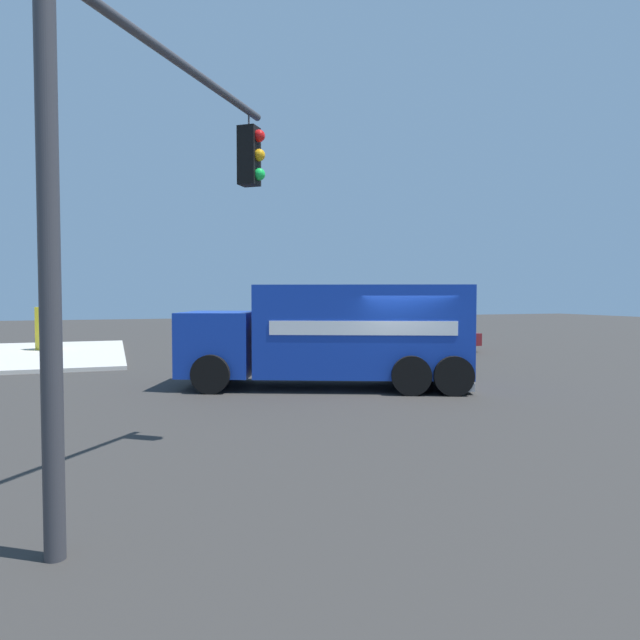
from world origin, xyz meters
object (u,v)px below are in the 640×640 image
object	(u,v)px
traffic_light_primary	(149,183)
vending_machine_blue	(49,328)
pickup_maroon	(417,336)
delivery_truck	(335,334)

from	to	relation	value
traffic_light_primary	vending_machine_blue	bearing A→B (deg)	8.60
traffic_light_primary	pickup_maroon	xyz separation A→B (m)	(15.47, -12.17, -3.11)
traffic_light_primary	delivery_truck	bearing A→B (deg)	-34.81
vending_machine_blue	delivery_truck	bearing A→B (deg)	-147.19
delivery_truck	vending_machine_blue	bearing A→B (deg)	32.81
traffic_light_primary	vending_machine_blue	distance (m)	20.94
delivery_truck	traffic_light_primary	world-z (taller)	traffic_light_primary
traffic_light_primary	pickup_maroon	bearing A→B (deg)	-38.18
vending_machine_blue	traffic_light_primary	bearing A→B (deg)	-171.40
delivery_truck	pickup_maroon	bearing A→B (deg)	-41.13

